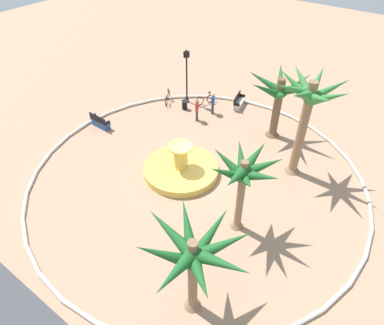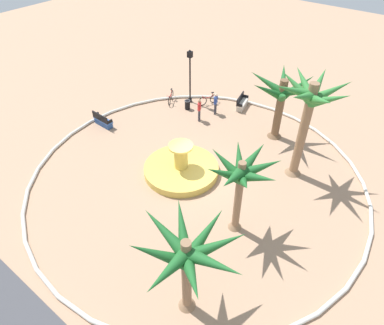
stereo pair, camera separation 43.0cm
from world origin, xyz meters
name	(u,v)px [view 2 (the right image)]	position (x,y,z in m)	size (l,w,h in m)	color
ground_plane	(197,177)	(0.00, 0.00, 0.00)	(80.00, 80.00, 0.00)	tan
plaza_curb	(197,176)	(0.00, 0.00, 0.10)	(19.40, 19.40, 0.20)	silver
fountain	(181,168)	(0.99, 0.22, 0.30)	(4.44, 4.44, 2.01)	gold
palm_tree_near_fountain	(282,96)	(-1.69, -6.57, 3.11)	(4.65, 4.28, 4.43)	brown
palm_tree_by_curb	(187,255)	(-4.48, 6.53, 3.45)	(4.48, 4.39, 4.44)	#8E6B4C
palm_tree_mid_plaza	(241,176)	(-3.83, 1.85, 3.51)	(3.53, 3.70, 4.50)	#8E6B4C
palm_tree_far_side	(309,105)	(-4.30, -3.81, 4.60)	(4.04, 4.23, 6.12)	#8E6B4C
bench_east	(242,104)	(2.07, -8.50, 0.35)	(0.86, 1.67, 1.00)	beige
bench_west	(103,121)	(8.59, -0.34, 0.35)	(1.62, 0.57, 1.00)	#335BA8
lamppost	(190,72)	(5.79, -6.81, 2.47)	(0.32, 0.32, 4.22)	black
trash_bin	(187,104)	(5.26, -5.79, 0.39)	(0.46, 0.46, 0.73)	black
bicycle_red_frame	(171,97)	(6.97, -5.86, 0.38)	(0.85, 1.55, 0.94)	black
bicycle_by_lamppost	(208,100)	(4.42, -7.38, 0.38)	(0.82, 1.57, 0.94)	black
person_cyclist_helmet	(199,109)	(3.57, -5.03, 0.95)	(0.33, 0.48, 1.70)	#33333D
person_cyclist_photo	(216,103)	(3.19, -6.52, 0.94)	(0.30, 0.51, 1.67)	#33333D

